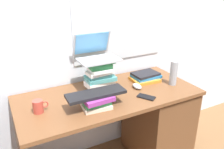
% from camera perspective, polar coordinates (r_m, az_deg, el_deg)
% --- Properties ---
extents(wall_back, '(6.00, 0.06, 2.60)m').
position_cam_1_polar(wall_back, '(2.03, -5.63, 13.31)').
color(wall_back, silver).
rests_on(wall_back, ground).
extents(desk, '(1.44, 0.66, 0.77)m').
position_cam_1_polar(desk, '(2.19, 8.39, -11.02)').
color(desk, brown).
rests_on(desk, ground).
extents(book_stack_tall, '(0.26, 0.18, 0.24)m').
position_cam_1_polar(book_stack_tall, '(1.93, -3.00, -0.07)').
color(book_stack_tall, teal).
rests_on(book_stack_tall, desk).
extents(book_stack_keyboard_riser, '(0.22, 0.21, 0.09)m').
position_cam_1_polar(book_stack_keyboard_riser, '(1.67, -3.85, -6.46)').
color(book_stack_keyboard_riser, beige).
rests_on(book_stack_keyboard_riser, desk).
extents(book_stack_side, '(0.27, 0.20, 0.07)m').
position_cam_1_polar(book_stack_side, '(2.12, 8.09, -0.56)').
color(book_stack_side, orange).
rests_on(book_stack_side, desk).
extents(laptop, '(0.32, 0.28, 0.21)m').
position_cam_1_polar(laptop, '(1.92, -3.95, 5.32)').
color(laptop, '#B7BABF').
rests_on(laptop, book_stack_tall).
extents(keyboard, '(0.42, 0.15, 0.02)m').
position_cam_1_polar(keyboard, '(1.65, -3.92, -4.66)').
color(keyboard, black).
rests_on(keyboard, book_stack_keyboard_riser).
extents(computer_mouse, '(0.06, 0.10, 0.04)m').
position_cam_1_polar(computer_mouse, '(1.96, 6.10, -2.85)').
color(computer_mouse, '#A5A8AD').
rests_on(computer_mouse, desk).
extents(mug, '(0.11, 0.07, 0.09)m').
position_cam_1_polar(mug, '(1.68, -17.47, -7.40)').
color(mug, '#B23F33').
rests_on(mug, desk).
extents(water_bottle, '(0.06, 0.06, 0.21)m').
position_cam_1_polar(water_bottle, '(2.05, 14.72, 0.34)').
color(water_bottle, '#999EA5').
rests_on(water_bottle, desk).
extents(cell_phone, '(0.13, 0.15, 0.01)m').
position_cam_1_polar(cell_phone, '(1.83, 8.31, -5.43)').
color(cell_phone, black).
rests_on(cell_phone, desk).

